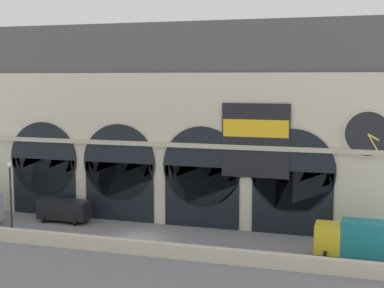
% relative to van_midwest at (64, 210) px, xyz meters
% --- Properties ---
extents(ground_plane, '(200.00, 200.00, 0.00)m').
position_rel_van_midwest_xyz_m(ground_plane, '(9.32, -2.78, -1.25)').
color(ground_plane, slate).
extents(quay_parapet_wall, '(90.00, 0.70, 1.15)m').
position_rel_van_midwest_xyz_m(quay_parapet_wall, '(9.32, -7.39, -0.67)').
color(quay_parapet_wall, beige).
rests_on(quay_parapet_wall, ground).
extents(station_building, '(44.66, 4.56, 19.60)m').
position_rel_van_midwest_xyz_m(station_building, '(9.36, 4.30, 8.17)').
color(station_building, beige).
rests_on(station_building, ground).
extents(van_midwest, '(5.20, 2.48, 2.20)m').
position_rel_van_midwest_xyz_m(van_midwest, '(0.00, 0.00, 0.00)').
color(van_midwest, black).
rests_on(van_midwest, ground).
extents(box_truck_east, '(7.50, 2.91, 3.12)m').
position_rel_van_midwest_xyz_m(box_truck_east, '(28.65, -3.44, 0.45)').
color(box_truck_east, gold).
rests_on(box_truck_east, ground).
extents(street_lamp_quayside, '(0.44, 0.44, 6.90)m').
position_rel_van_midwest_xyz_m(street_lamp_quayside, '(-1.45, -6.59, 3.17)').
color(street_lamp_quayside, black).
rests_on(street_lamp_quayside, ground).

